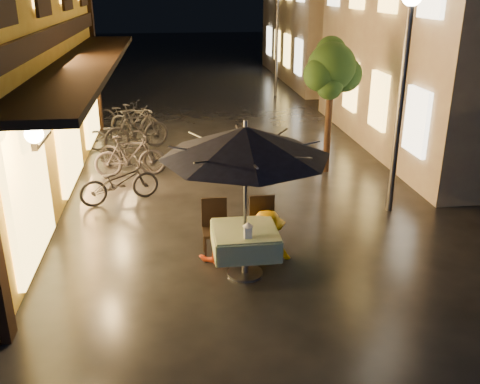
{
  "coord_description": "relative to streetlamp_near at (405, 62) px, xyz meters",
  "views": [
    {
      "loc": [
        -1.24,
        -7.4,
        4.23
      ],
      "look_at": [
        -0.22,
        0.45,
        1.15
      ],
      "focal_mm": 40.0,
      "sensor_mm": 36.0,
      "label": 1
    }
  ],
  "objects": [
    {
      "name": "person_orange",
      "position": [
        -3.56,
        -1.62,
        -2.2
      ],
      "size": [
        0.75,
        0.61,
        1.43
      ],
      "primitive_type": "imported",
      "rotation": [
        0.0,
        0.0,
        3.25
      ],
      "color": "#B93312",
      "rests_on": "ground"
    },
    {
      "name": "patio_umbrella",
      "position": [
        -3.22,
        -2.15,
        -0.77
      ],
      "size": [
        2.5,
        2.5,
        2.46
      ],
      "color": "#59595E",
      "rests_on": "ground"
    },
    {
      "name": "streetlamp_near",
      "position": [
        0.0,
        0.0,
        0.0
      ],
      "size": [
        0.36,
        0.36,
        4.23
      ],
      "color": "#59595E",
      "rests_on": "ground"
    },
    {
      "name": "cafe_chair_left",
      "position": [
        -3.62,
        -1.41,
        -2.38
      ],
      "size": [
        0.42,
        0.42,
        0.97
      ],
      "color": "black",
      "rests_on": "ground"
    },
    {
      "name": "bicycle_3",
      "position": [
        -5.21,
        4.93,
        -2.36
      ],
      "size": [
        1.91,
        1.25,
        1.12
      ],
      "primitive_type": "imported",
      "rotation": [
        0.0,
        0.0,
        2.0
      ],
      "color": "black",
      "rests_on": "ground"
    },
    {
      "name": "cafe_chair_right",
      "position": [
        -2.82,
        -1.41,
        -2.38
      ],
      "size": [
        0.42,
        0.42,
        0.97
      ],
      "color": "black",
      "rests_on": "ground"
    },
    {
      "name": "bicycle_4",
      "position": [
        -5.75,
        4.96,
        -2.48
      ],
      "size": [
        1.69,
        0.71,
        0.87
      ],
      "primitive_type": "imported",
      "rotation": [
        0.0,
        0.0,
        1.49
      ],
      "color": "black",
      "rests_on": "ground"
    },
    {
      "name": "table_lantern",
      "position": [
        -3.22,
        -2.44,
        -2.0
      ],
      "size": [
        0.16,
        0.16,
        0.25
      ],
      "color": "white",
      "rests_on": "cafe_table"
    },
    {
      "name": "person_yellow",
      "position": [
        -2.78,
        -1.61,
        -2.12
      ],
      "size": [
        1.11,
        0.75,
        1.59
      ],
      "primitive_type": "imported",
      "rotation": [
        0.0,
        0.0,
        2.98
      ],
      "color": "#FFAE00",
      "rests_on": "ground"
    },
    {
      "name": "ground",
      "position": [
        -3.0,
        -2.0,
        -2.92
      ],
      "size": [
        90.0,
        90.0,
        0.0
      ],
      "primitive_type": "plane",
      "color": "black",
      "rests_on": "ground"
    },
    {
      "name": "bicycle_2",
      "position": [
        -5.22,
        3.14,
        -2.45
      ],
      "size": [
        1.87,
        1.31,
        0.93
      ],
      "primitive_type": "imported",
      "rotation": [
        0.0,
        0.0,
        1.14
      ],
      "color": "black",
      "rests_on": "ground"
    },
    {
      "name": "cafe_table",
      "position": [
        -3.22,
        -2.15,
        -2.33
      ],
      "size": [
        0.99,
        0.99,
        0.78
      ],
      "color": "#59595E",
      "rests_on": "ground"
    },
    {
      "name": "bicycle_6",
      "position": [
        -5.75,
        7.41,
        -2.48
      ],
      "size": [
        1.77,
        1.22,
        0.88
      ],
      "primitive_type": "imported",
      "rotation": [
        0.0,
        0.0,
        1.15
      ],
      "color": "black",
      "rests_on": "ground"
    },
    {
      "name": "bicycle_1",
      "position": [
        -5.25,
        2.74,
        -2.42
      ],
      "size": [
        1.67,
        0.51,
        0.99
      ],
      "primitive_type": "imported",
      "rotation": [
        0.0,
        0.0,
        1.6
      ],
      "color": "black",
      "rests_on": "ground"
    },
    {
      "name": "bicycle_0",
      "position": [
        -5.38,
        1.16,
        -2.48
      ],
      "size": [
        1.76,
        1.14,
        0.87
      ],
      "primitive_type": "imported",
      "rotation": [
        0.0,
        0.0,
        1.94
      ],
      "color": "black",
      "rests_on": "ground"
    },
    {
      "name": "street_tree",
      "position": [
        -0.59,
        2.51,
        -0.5
      ],
      "size": [
        1.43,
        1.2,
        3.15
      ],
      "color": "black",
      "rests_on": "ground"
    },
    {
      "name": "streetlamp_far",
      "position": [
        0.0,
        12.0,
        0.0
      ],
      "size": [
        0.36,
        0.36,
        4.23
      ],
      "color": "#59595E",
      "rests_on": "ground"
    },
    {
      "name": "bicycle_5",
      "position": [
        -5.33,
        6.45,
        -2.45
      ],
      "size": [
        1.62,
        0.92,
        0.94
      ],
      "primitive_type": "imported",
      "rotation": [
        0.0,
        0.0,
        1.24
      ],
      "color": "black",
      "rests_on": "ground"
    }
  ]
}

